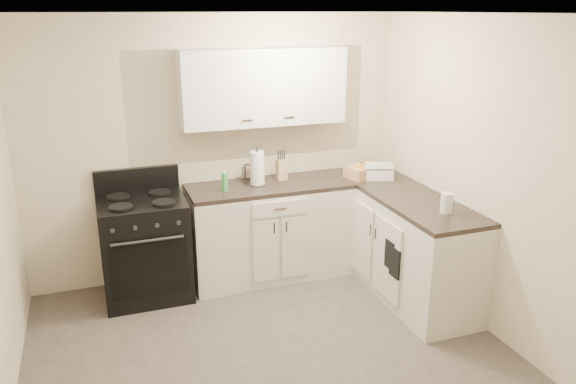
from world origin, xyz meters
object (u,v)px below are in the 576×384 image
object	(u,v)px
knife_block	(281,170)
wicker_basket	(363,172)
countertop_grill	(378,173)
stove	(145,249)
paper_towel	(257,169)

from	to	relation	value
knife_block	wicker_basket	bearing A→B (deg)	-18.34
knife_block	countertop_grill	xyz separation A→B (m)	(0.92, -0.26, -0.05)
wicker_basket	stove	bearing A→B (deg)	178.39
stove	knife_block	world-z (taller)	knife_block
paper_towel	wicker_basket	world-z (taller)	paper_towel
paper_towel	wicker_basket	distance (m)	1.07
wicker_basket	countertop_grill	size ratio (longest dim) A/B	1.29
wicker_basket	countertop_grill	world-z (taller)	wicker_basket
knife_block	paper_towel	distance (m)	0.29
knife_block	countertop_grill	size ratio (longest dim) A/B	0.78
stove	wicker_basket	distance (m)	2.21
stove	paper_towel	size ratio (longest dim) A/B	2.87
stove	knife_block	size ratio (longest dim) A/B	4.47
paper_towel	countertop_grill	size ratio (longest dim) A/B	1.22
stove	knife_block	distance (m)	1.48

